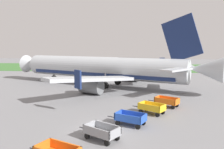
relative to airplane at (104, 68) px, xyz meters
name	(u,v)px	position (x,y,z in m)	size (l,w,h in m)	color
ground_plane	(105,130)	(2.70, -20.61, -3.05)	(220.00, 220.00, 0.00)	slate
grass_strip	(126,67)	(2.70, 35.46, -3.02)	(220.00, 28.00, 0.06)	#3D7033
airplane	(104,68)	(0.00, 0.00, 0.00)	(35.82, 29.32, 11.34)	#B2B7BC
baggage_cart_second_in_row	(102,132)	(2.67, -22.48, -2.45)	(3.39, 2.53, 1.07)	gray
baggage_cart_third_in_row	(130,118)	(4.70, -19.24, -2.45)	(3.53, 2.32, 1.07)	#234CB2
baggage_cart_fourth_in_row	(152,108)	(6.80, -15.70, -2.45)	(3.37, 2.58, 1.07)	gold
baggage_cart_far_end	(167,102)	(8.70, -12.86, -2.45)	(3.42, 2.49, 1.07)	orange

